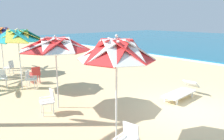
{
  "coord_description": "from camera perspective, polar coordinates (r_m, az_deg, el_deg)",
  "views": [
    {
      "loc": [
        4.03,
        -7.19,
        3.21
      ],
      "look_at": [
        -3.53,
        -0.47,
        1.0
      ],
      "focal_mm": 37.48,
      "sensor_mm": 36.0,
      "label": 1
    }
  ],
  "objects": [
    {
      "name": "ground_plane",
      "position": [
        8.85,
        17.99,
        -9.6
      ],
      "size": [
        80.0,
        80.0,
        0.0
      ],
      "primitive_type": "plane",
      "color": "#D3B784"
    },
    {
      "name": "beach_umbrella_0",
      "position": [
        5.8,
        1.13,
        4.59
      ],
      "size": [
        1.97,
        1.97,
        2.85
      ],
      "color": "silver",
      "rests_on": "ground"
    },
    {
      "name": "plastic_chair_0",
      "position": [
        5.62,
        3.81,
        -16.61
      ],
      "size": [
        0.51,
        0.53,
        0.87
      ],
      "color": "white",
      "rests_on": "ground"
    },
    {
      "name": "beach_umbrella_1",
      "position": [
        8.45,
        -13.65,
        6.03
      ],
      "size": [
        2.54,
        2.54,
        2.67
      ],
      "color": "silver",
      "rests_on": "ground"
    },
    {
      "name": "plastic_chair_1",
      "position": [
        8.38,
        -15.2,
        -7.03
      ],
      "size": [
        0.53,
        0.56,
        0.87
      ],
      "color": "white",
      "rests_on": "ground"
    },
    {
      "name": "beach_umbrella_2",
      "position": [
        11.46,
        -21.98,
        7.64
      ],
      "size": [
        2.37,
        2.37,
        2.82
      ],
      "color": "silver",
      "rests_on": "ground"
    },
    {
      "name": "plastic_chair_2",
      "position": [
        12.48,
        -18.2,
        -0.86
      ],
      "size": [
        0.51,
        0.49,
        0.87
      ],
      "color": "red",
      "rests_on": "ground"
    },
    {
      "name": "plastic_chair_3",
      "position": [
        11.64,
        -19.36,
        -1.88
      ],
      "size": [
        0.63,
        0.63,
        0.87
      ],
      "color": "white",
      "rests_on": "ground"
    },
    {
      "name": "plastic_chair_4",
      "position": [
        12.33,
        -25.34,
        -1.6
      ],
      "size": [
        0.53,
        0.51,
        0.87
      ],
      "color": "white",
      "rests_on": "ground"
    },
    {
      "name": "beach_umbrella_3",
      "position": [
        15.22,
        -25.6,
        8.29
      ],
      "size": [
        2.12,
        2.12,
        2.82
      ],
      "color": "silver",
      "rests_on": "ground"
    },
    {
      "name": "plastic_chair_5",
      "position": [
        14.81,
        -23.78,
        0.71
      ],
      "size": [
        0.63,
        0.63,
        0.87
      ],
      "color": "white",
      "rests_on": "ground"
    },
    {
      "name": "sun_lounger_1",
      "position": [
        10.09,
        16.65,
        -5.08
      ],
      "size": [
        0.78,
        2.19,
        0.62
      ],
      "color": "white",
      "rests_on": "ground"
    }
  ]
}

